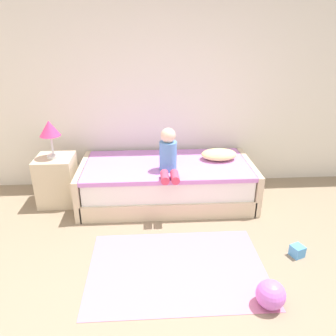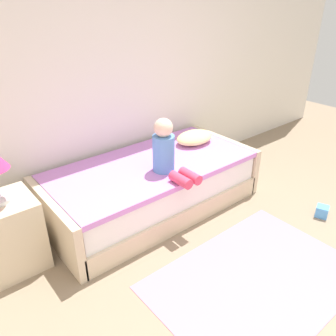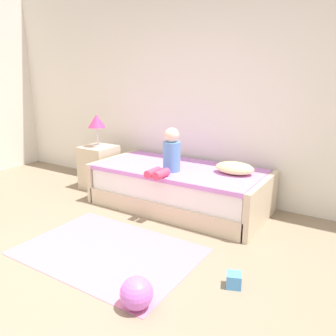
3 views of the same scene
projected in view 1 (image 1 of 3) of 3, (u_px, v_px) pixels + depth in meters
ground_plane at (202, 334)px, 2.35m from camera, size 9.20×9.20×0.00m
wall_rear at (175, 76)px, 4.15m from camera, size 7.20×0.10×2.90m
bed at (167, 182)px, 4.07m from camera, size 2.11×1.00×0.50m
nightstand at (57, 180)px, 4.01m from camera, size 0.44×0.44×0.60m
table_lamp at (50, 130)px, 3.76m from camera, size 0.24×0.24×0.45m
child_figure at (168, 155)px, 3.68m from camera, size 0.20×0.51×0.50m
pillow at (219, 154)px, 4.07m from camera, size 0.44×0.30×0.13m
toy_ball at (271, 295)px, 2.54m from camera, size 0.23×0.23×0.23m
area_rug at (177, 268)px, 2.98m from camera, size 1.60×1.10×0.01m
toy_block at (297, 251)px, 3.13m from camera, size 0.14×0.14×0.11m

